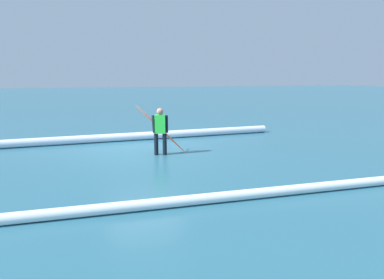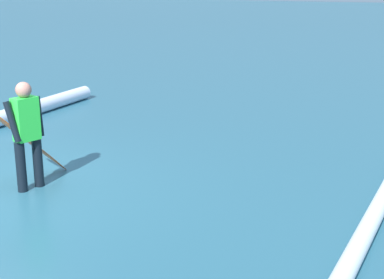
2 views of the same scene
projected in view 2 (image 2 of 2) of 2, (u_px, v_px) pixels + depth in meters
name	position (u px, v px, depth m)	size (l,w,h in m)	color
surfer	(27.00, 130.00, 7.86)	(0.51, 0.32, 1.55)	black
surfboard	(14.00, 130.00, 8.08)	(1.70, 0.75, 1.66)	#E55926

